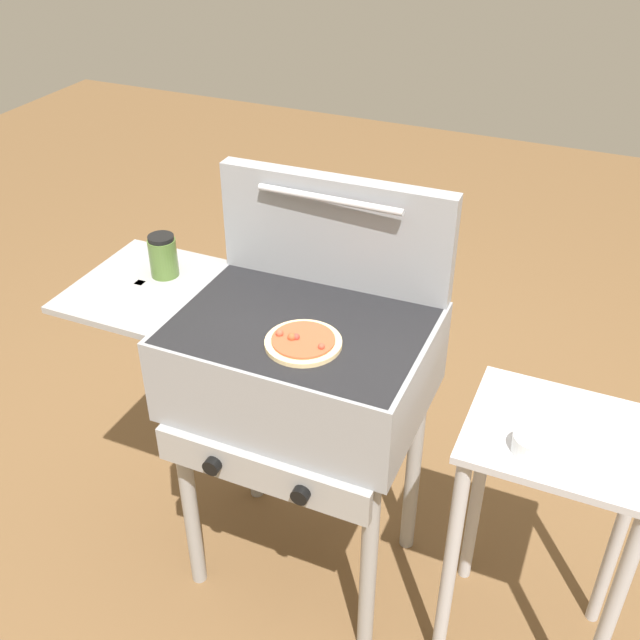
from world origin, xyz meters
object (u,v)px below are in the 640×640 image
pizza_pepperoni (303,342)px  topping_bowl_near (533,444)px  prep_table (548,501)px  grill (297,368)px  sauce_jar (163,256)px

pizza_pepperoni → topping_bowl_near: (0.56, -0.00, -0.12)m
pizza_pepperoni → prep_table: 0.72m
pizza_pepperoni → topping_bowl_near: 0.57m
grill → pizza_pepperoni: (0.06, -0.08, 0.15)m
pizza_pepperoni → topping_bowl_near: bearing=-0.4°
grill → sauce_jar: size_ratio=8.10×
grill → topping_bowl_near: 0.62m
grill → pizza_pepperoni: bearing=-54.9°
prep_table → pizza_pepperoni: bearing=-172.0°
pizza_pepperoni → prep_table: bearing=8.0°
pizza_pepperoni → sauce_jar: sauce_jar is taller
prep_table → topping_bowl_near: size_ratio=8.51×
grill → pizza_pepperoni: size_ratio=5.20×
sauce_jar → topping_bowl_near: bearing=-8.4°
topping_bowl_near → grill: bearing=172.0°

